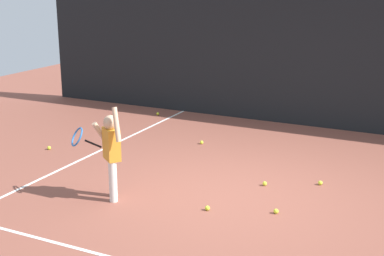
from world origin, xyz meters
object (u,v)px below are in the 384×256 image
object	(u,v)px
tennis_player	(110,149)
tennis_ball_5	(49,148)
tennis_ball_0	(265,184)
tennis_ball_4	(207,208)
tennis_ball_3	(158,114)
tennis_ball_1	(276,211)
tennis_ball_2	(202,142)
tennis_ball_6	(320,183)

from	to	relation	value
tennis_player	tennis_ball_5	bearing A→B (deg)	-172.94
tennis_ball_0	tennis_ball_4	bearing A→B (deg)	-108.63
tennis_ball_3	tennis_ball_4	distance (m)	5.22
tennis_ball_1	tennis_ball_4	world-z (taller)	same
tennis_ball_2	tennis_ball_3	distance (m)	2.37
tennis_player	tennis_ball_5	xyz separation A→B (m)	(-2.28, 1.36, -0.69)
tennis_ball_0	tennis_ball_6	world-z (taller)	same
tennis_player	tennis_ball_4	bearing A→B (deg)	47.18
tennis_ball_4	tennis_ball_6	bearing A→B (deg)	54.21
tennis_ball_2	tennis_ball_6	bearing A→B (deg)	-23.57
tennis_ball_3	tennis_ball_2	bearing A→B (deg)	-40.34
tennis_ball_2	tennis_ball_5	bearing A→B (deg)	-146.95
tennis_ball_2	tennis_ball_6	size ratio (longest dim) A/B	1.00
tennis_ball_4	tennis_ball_6	distance (m)	1.94
tennis_ball_1	tennis_ball_6	xyz separation A→B (m)	(0.28, 1.27, 0.00)
tennis_player	tennis_ball_3	xyz separation A→B (m)	(-1.77, 4.40, -0.69)
tennis_ball_5	tennis_ball_2	bearing A→B (deg)	33.05
tennis_ball_1	tennis_ball_4	size ratio (longest dim) A/B	1.00
tennis_player	tennis_ball_6	bearing A→B (deg)	73.58
tennis_ball_2	tennis_ball_3	bearing A→B (deg)	139.66
tennis_ball_2	tennis_ball_3	world-z (taller)	same
tennis_ball_0	tennis_ball_2	distance (m)	2.26
tennis_player	tennis_ball_6	size ratio (longest dim) A/B	20.46
tennis_ball_3	tennis_ball_6	xyz separation A→B (m)	(4.26, -2.60, 0.00)
tennis_player	tennis_ball_3	size ratio (longest dim) A/B	20.46
tennis_player	tennis_ball_3	bearing A→B (deg)	149.73
tennis_ball_5	tennis_ball_6	world-z (taller)	same
tennis_ball_0	tennis_ball_5	xyz separation A→B (m)	(-4.04, -0.04, 0.00)
tennis_player	tennis_ball_4	distance (m)	1.54
tennis_ball_3	tennis_ball_1	bearing A→B (deg)	-44.22
tennis_ball_3	tennis_ball_4	xyz separation A→B (m)	(3.13, -4.17, 0.00)
tennis_ball_0	tennis_ball_2	size ratio (longest dim) A/B	1.00
tennis_ball_1	tennis_ball_2	size ratio (longest dim) A/B	1.00
tennis_ball_3	tennis_ball_5	world-z (taller)	same
tennis_ball_0	tennis_ball_3	xyz separation A→B (m)	(-3.52, 3.00, 0.00)
tennis_ball_1	tennis_ball_4	xyz separation A→B (m)	(-0.85, -0.30, 0.00)
tennis_ball_4	tennis_ball_6	size ratio (longest dim) A/B	1.00
tennis_ball_2	tennis_ball_3	size ratio (longest dim) A/B	1.00
tennis_ball_2	tennis_ball_4	world-z (taller)	same
tennis_ball_6	tennis_ball_3	bearing A→B (deg)	148.57
tennis_ball_1	tennis_ball_5	bearing A→B (deg)	169.53
tennis_player	tennis_ball_4	xyz separation A→B (m)	(1.36, 0.22, -0.69)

